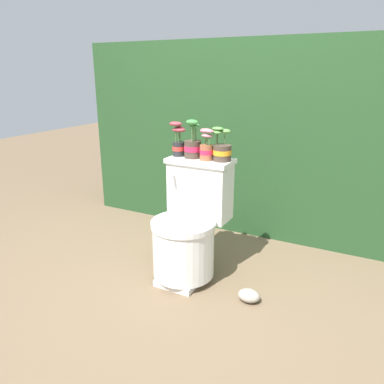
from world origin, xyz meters
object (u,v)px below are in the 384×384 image
toilet (190,227)px  potted_plant_midright (222,150)px  potted_plant_left (178,142)px  potted_plant_midleft (193,145)px  potted_plant_middle (206,147)px  garden_stone (249,296)px

toilet → potted_plant_midright: size_ratio=3.59×
potted_plant_left → potted_plant_midright: size_ratio=1.09×
toilet → potted_plant_midright: bearing=47.9°
potted_plant_midleft → toilet: bearing=-69.8°
potted_plant_middle → garden_stone: 0.95m
garden_stone → potted_plant_left: bearing=155.9°
toilet → potted_plant_midright: potted_plant_midright is taller
toilet → potted_plant_left: bearing=136.8°
potted_plant_middle → toilet: bearing=-110.6°
potted_plant_middle → potted_plant_midright: bearing=15.8°
potted_plant_left → potted_plant_midleft: potted_plant_midleft is taller
potted_plant_middle → potted_plant_midright: 0.10m
potted_plant_left → potted_plant_midright: potted_plant_left is taller
toilet → potted_plant_midright: (0.15, 0.16, 0.50)m
garden_stone → potted_plant_midright: bearing=137.8°
potted_plant_midleft → garden_stone: potted_plant_midleft is taller
potted_plant_midleft → potted_plant_midright: potted_plant_midleft is taller
toilet → potted_plant_middle: size_ratio=3.84×
toilet → potted_plant_midleft: (-0.06, 0.15, 0.51)m
potted_plant_left → potted_plant_midleft: bearing=-2.9°
toilet → potted_plant_middle: 0.53m
potted_plant_left → potted_plant_middle: size_ratio=1.16×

